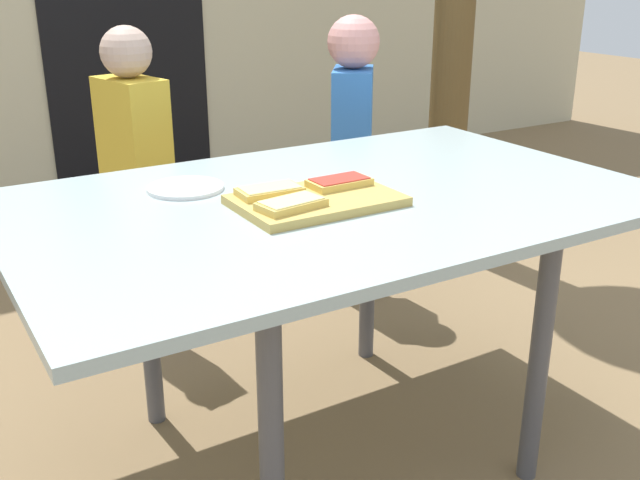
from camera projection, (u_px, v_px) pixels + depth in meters
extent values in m
plane|color=olive|center=(331.00, 445.00, 2.02)|extent=(16.00, 16.00, 0.00)
cube|color=black|center=(123.00, 6.00, 3.99)|extent=(0.90, 0.02, 2.00)
cube|color=#9DB2B4|center=(332.00, 201.00, 1.78)|extent=(1.51, 0.96, 0.03)
cylinder|color=#4C4C51|center=(272.00, 454.00, 1.43)|extent=(0.05, 0.05, 0.68)
cylinder|color=#4C4C51|center=(539.00, 357.00, 1.78)|extent=(0.05, 0.05, 0.68)
cylinder|color=#4C4C51|center=(147.00, 312.00, 2.01)|extent=(0.05, 0.05, 0.68)
cylinder|color=#4C4C51|center=(368.00, 260.00, 2.36)|extent=(0.05, 0.05, 0.68)
cube|color=tan|center=(316.00, 200.00, 1.70)|extent=(0.37, 0.24, 0.02)
cube|color=#D7B654|center=(338.00, 182.00, 1.77)|extent=(0.15, 0.08, 0.02)
cube|color=#BD352A|center=(338.00, 178.00, 1.77)|extent=(0.13, 0.07, 0.00)
cube|color=#D7B654|center=(270.00, 191.00, 1.70)|extent=(0.15, 0.09, 0.02)
cube|color=#EBDA8D|center=(270.00, 187.00, 1.70)|extent=(0.14, 0.08, 0.00)
cube|color=#D7B654|center=(291.00, 204.00, 1.61)|extent=(0.16, 0.10, 0.02)
cube|color=#EBDA8D|center=(291.00, 200.00, 1.61)|extent=(0.14, 0.09, 0.00)
cylinder|color=silver|center=(185.00, 188.00, 1.81)|extent=(0.19, 0.19, 0.01)
cylinder|color=navy|center=(135.00, 263.00, 2.58)|extent=(0.09, 0.09, 0.50)
cylinder|color=navy|center=(157.00, 274.00, 2.49)|extent=(0.09, 0.09, 0.50)
cube|color=gold|center=(134.00, 140.00, 2.38)|extent=(0.19, 0.27, 0.39)
sphere|color=#C0A08F|center=(126.00, 52.00, 2.28)|extent=(0.16, 0.16, 0.16)
cylinder|color=#45443E|center=(352.00, 225.00, 2.95)|extent=(0.09, 0.09, 0.50)
cylinder|color=#45443E|center=(350.00, 237.00, 2.82)|extent=(0.09, 0.09, 0.50)
cube|color=blue|center=(352.00, 120.00, 2.73)|extent=(0.25, 0.28, 0.37)
sphere|color=pink|center=(354.00, 42.00, 2.63)|extent=(0.19, 0.19, 0.19)
cylinder|color=brown|center=(455.00, 11.00, 3.12)|extent=(0.17, 0.17, 2.06)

